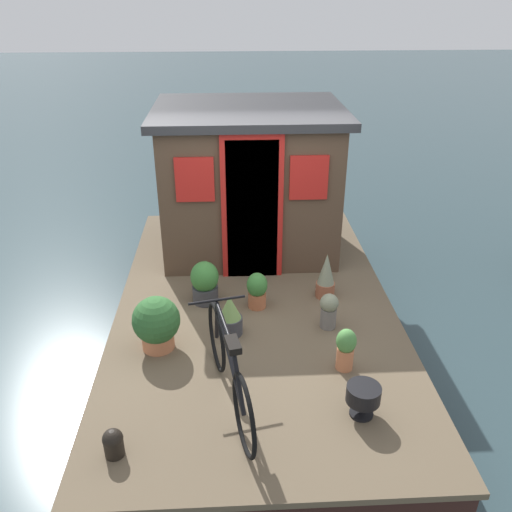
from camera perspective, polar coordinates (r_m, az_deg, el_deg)
name	(u,v)px	position (r m, az deg, el deg)	size (l,w,h in m)	color
ground_plane	(255,340)	(6.32, -0.10, -9.02)	(60.00, 60.00, 0.00)	#2D4247
houseboat_deck	(255,322)	(6.17, -0.10, -7.07)	(5.23, 3.07, 0.52)	brown
houseboat_cabin	(249,179)	(6.99, -0.74, 8.20)	(1.90, 2.36, 1.87)	#4C3828
bicycle	(229,368)	(4.52, -2.92, -11.94)	(1.65, 0.53, 0.78)	black
potted_plant_lavender	(156,323)	(5.28, -10.62, -7.05)	(0.47, 0.47, 0.56)	#C6754C
potted_plant_basil	(257,290)	(5.86, 0.11, -3.63)	(0.23, 0.23, 0.42)	#B2603D
potted_plant_rosemary	(230,316)	(5.44, -2.80, -6.43)	(0.26, 0.26, 0.44)	#38383D
potted_plant_fern	(346,348)	(5.03, 9.59, -9.70)	(0.19, 0.19, 0.43)	#C6754C
potted_plant_ivy	(205,282)	(5.97, -5.51, -2.81)	(0.31, 0.31, 0.50)	#38383D
potted_plant_thyme	(326,277)	(6.08, 7.51, -2.21)	(0.22, 0.22, 0.54)	#935138
potted_plant_succulent	(329,310)	(5.58, 7.80, -5.72)	(0.19, 0.19, 0.39)	slate
charcoal_grill	(363,395)	(4.60, 11.42, -14.43)	(0.29, 0.29, 0.29)	black
mooring_bollard	(113,443)	(4.40, -15.04, -18.75)	(0.16, 0.16, 0.24)	black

